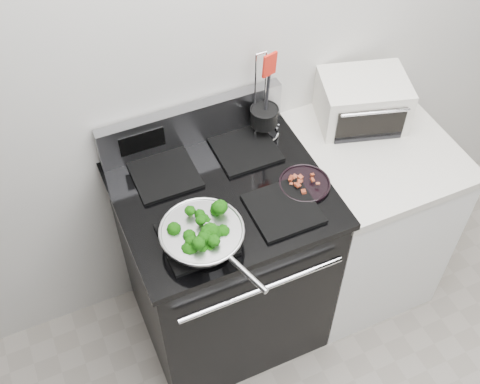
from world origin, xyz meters
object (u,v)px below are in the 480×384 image
toaster_oven (362,101)px  bacon_plate (305,182)px  gas_range (224,261)px  utensil_holder (264,121)px  skillet (203,235)px

toaster_oven → bacon_plate: bearing=-131.0°
gas_range → bacon_plate: bearing=-18.0°
utensil_holder → gas_range: bearing=-155.6°
gas_range → utensil_holder: size_ratio=2.82×
skillet → toaster_oven: toaster_oven is taller
skillet → toaster_oven: size_ratio=1.11×
gas_range → skillet: 0.57m
gas_range → utensil_holder: (0.28, 0.22, 0.53)m
bacon_plate → utensil_holder: bearing=93.6°
gas_range → toaster_oven: bearing=13.1°
toaster_oven → utensil_holder: bearing=-171.5°
skillet → bacon_plate: skillet is taller
gas_range → utensil_holder: 0.64m
utensil_holder → toaster_oven: utensil_holder is taller
bacon_plate → utensil_holder: 0.32m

